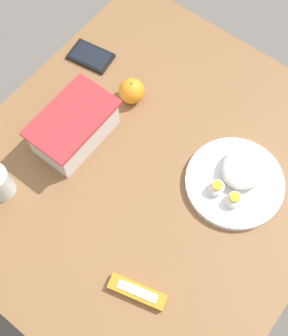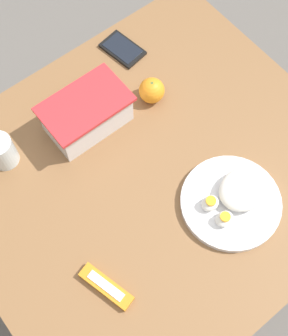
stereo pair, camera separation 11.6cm
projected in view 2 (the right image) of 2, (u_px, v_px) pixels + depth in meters
ground_plane at (150, 246)px, 1.85m from camera, size 10.00×10.00×0.00m
table at (152, 186)px, 1.28m from camera, size 0.98×0.89×0.72m
food_container at (87, 115)px, 1.21m from camera, size 0.22×0.14×0.10m
orange_fruit at (152, 90)px, 1.25m from camera, size 0.07×0.07×0.07m
rice_plate at (234, 198)px, 1.14m from camera, size 0.25×0.25×0.06m
candy_bar at (106, 286)px, 1.06m from camera, size 0.07×0.14×0.02m
cell_phone at (123, 49)px, 1.35m from camera, size 0.09×0.13×0.01m
drinking_glass at (2, 151)px, 1.17m from camera, size 0.07×0.07×0.09m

